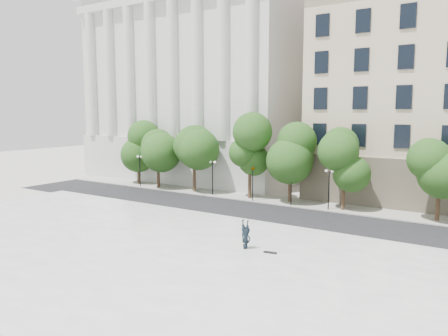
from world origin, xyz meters
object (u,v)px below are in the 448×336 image
Objects in this scene: traffic_light_east at (292,169)px; person_lying at (246,245)px; traffic_light_west at (253,167)px; skateboard at (270,252)px.

person_lying is (3.67, -15.32, -3.02)m from traffic_light_east.
traffic_light_east reaches higher than person_lying.
traffic_light_west is 4.38m from traffic_light_east.
person_lying is at bearing -62.27° from traffic_light_west.
traffic_light_west is at bearing 119.47° from person_lying.
traffic_light_west is 18.43m from skateboard.
skateboard is (1.77, 0.05, -0.22)m from person_lying.
traffic_light_east is at bearing 0.00° from traffic_light_west.
traffic_light_west is 2.17× the size of person_lying.
person_lying is at bearing -76.52° from traffic_light_east.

